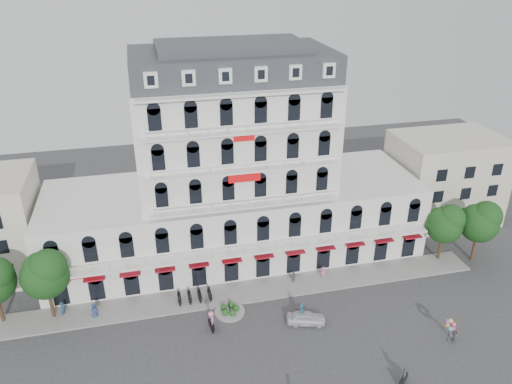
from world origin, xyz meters
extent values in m
plane|color=#38383A|center=(0.00, 0.00, 0.00)|extent=(120.00, 120.00, 0.00)
cube|color=gray|center=(0.00, 9.00, 0.08)|extent=(53.00, 4.00, 0.16)
cube|color=silver|center=(0.00, 18.00, 4.50)|extent=(45.00, 14.00, 9.00)
cube|color=silver|center=(0.00, 18.00, 15.50)|extent=(22.00, 12.00, 13.00)
cube|color=#2D3035|center=(0.00, 18.00, 23.50)|extent=(21.56, 11.76, 3.00)
cube|color=#2D3035|center=(0.00, 18.00, 25.40)|extent=(15.84, 8.64, 0.80)
cube|color=maroon|center=(0.00, 10.50, 3.50)|extent=(40.50, 1.00, 0.15)
cube|color=red|center=(0.00, 11.88, 13.00)|extent=(3.50, 0.10, 1.40)
cube|color=beige|center=(30.00, 20.00, 6.00)|extent=(14.00, 10.00, 12.00)
cylinder|color=gray|center=(-3.00, 6.00, 0.12)|extent=(3.20, 3.20, 0.24)
cylinder|color=black|center=(-3.00, 6.00, 0.90)|extent=(0.08, 0.08, 1.40)
sphere|color=#1E521B|center=(-2.30, 6.00, 0.45)|extent=(0.70, 0.70, 0.70)
sphere|color=#1E521B|center=(-2.78, 6.66, 0.45)|extent=(0.70, 0.70, 0.70)
sphere|color=#1E521B|center=(-3.56, 6.42, 0.45)|extent=(0.70, 0.70, 0.70)
sphere|color=#1E521B|center=(-3.57, 5.60, 0.45)|extent=(0.70, 0.70, 0.70)
sphere|color=#1E521B|center=(-2.80, 5.33, 0.45)|extent=(0.70, 0.70, 0.70)
cylinder|color=#382314|center=(-26.00, 10.00, 1.76)|extent=(0.36, 0.36, 3.52)
cylinder|color=#382314|center=(-21.00, 9.50, 1.87)|extent=(0.36, 0.36, 3.74)
sphere|color=black|center=(-21.00, 9.50, 5.27)|extent=(4.76, 4.76, 4.76)
sphere|color=black|center=(-20.50, 9.20, 6.38)|extent=(3.74, 3.74, 3.74)
sphere|color=black|center=(-21.40, 9.80, 5.95)|extent=(3.40, 3.40, 3.40)
cylinder|color=#382314|center=(24.00, 10.00, 1.72)|extent=(0.36, 0.36, 3.43)
sphere|color=black|center=(24.00, 10.00, 4.84)|extent=(4.37, 4.37, 4.37)
sphere|color=black|center=(24.50, 9.70, 5.85)|extent=(3.43, 3.43, 3.43)
sphere|color=black|center=(23.60, 10.30, 5.46)|extent=(3.12, 3.12, 3.12)
cylinder|color=#382314|center=(28.00, 9.00, 1.83)|extent=(0.36, 0.36, 3.65)
sphere|color=black|center=(28.00, 9.00, 5.15)|extent=(4.65, 4.65, 4.65)
sphere|color=black|center=(28.50, 8.70, 6.23)|extent=(3.65, 3.65, 3.65)
sphere|color=black|center=(27.60, 9.30, 5.81)|extent=(3.32, 3.32, 3.32)
imported|color=silver|center=(4.33, 2.58, 0.68)|extent=(4.27, 2.59, 1.36)
cube|color=maroon|center=(3.87, 2.89, 0.55)|extent=(0.81, 1.53, 0.35)
torus|color=black|center=(3.70, 3.42, 0.28)|extent=(0.30, 0.61, 0.60)
torus|color=black|center=(4.05, 2.37, 0.28)|extent=(0.30, 0.61, 0.60)
imported|color=navy|center=(3.87, 2.89, 1.35)|extent=(0.82, 1.02, 1.80)
cube|color=black|center=(10.17, -6.96, 0.55)|extent=(1.34, 1.28, 0.35)
torus|color=black|center=(10.58, -6.58, 0.28)|extent=(0.52, 0.50, 0.60)
imported|color=slate|center=(10.17, -6.96, 1.19)|extent=(0.89, 0.86, 1.49)
cube|color=black|center=(-5.26, 3.93, 0.55)|extent=(0.50, 1.53, 0.35)
torus|color=black|center=(-5.21, 3.38, 0.28)|extent=(0.18, 0.61, 0.60)
torus|color=black|center=(-5.32, 4.47, 0.28)|extent=(0.18, 0.61, 0.60)
imported|color=pink|center=(-5.26, 3.93, 1.32)|extent=(0.75, 1.18, 1.74)
imported|color=navy|center=(-16.79, 8.46, 0.86)|extent=(0.96, 0.77, 1.71)
imported|color=slate|center=(5.10, 9.50, 0.77)|extent=(0.96, 0.59, 1.53)
imported|color=pink|center=(8.72, 9.50, 0.78)|extent=(1.03, 0.64, 1.55)
imported|color=navy|center=(-20.00, 9.50, 0.89)|extent=(0.68, 0.77, 1.77)
imported|color=slate|center=(17.44, -3.35, 0.79)|extent=(0.70, 0.85, 1.59)
cylinder|color=black|center=(17.04, -3.05, 1.00)|extent=(0.04, 0.04, 2.00)
sphere|color=#E54C99|center=(17.39, -3.05, 2.00)|extent=(0.44, 0.44, 0.44)
sphere|color=yellow|center=(17.22, -2.75, 2.21)|extent=(0.44, 0.44, 0.44)
sphere|color=#994CD8|center=(16.86, -2.75, 2.23)|extent=(0.44, 0.44, 0.44)
sphere|color=orange|center=(16.69, -3.06, 2.04)|extent=(0.44, 0.44, 0.44)
sphere|color=#4CB2E5|center=(16.87, -3.36, 1.81)|extent=(0.44, 0.44, 0.44)
sphere|color=#D8334C|center=(17.22, -3.35, 1.76)|extent=(0.44, 0.44, 0.44)
camera|label=1|loc=(-9.90, -35.26, 34.71)|focal=35.00mm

